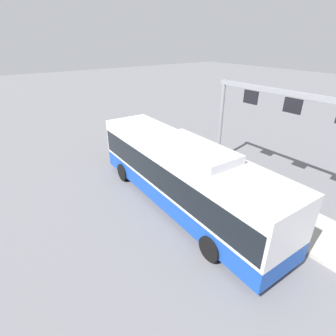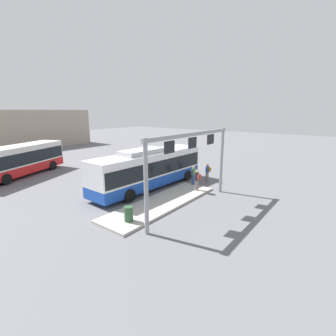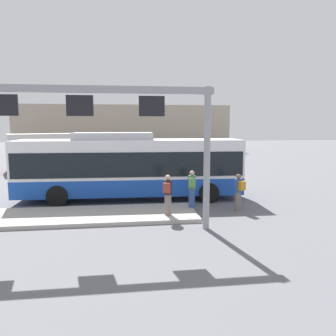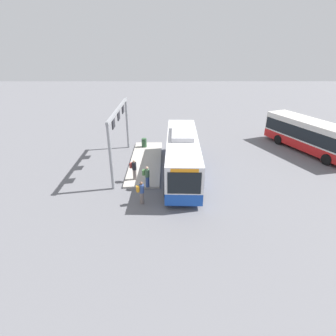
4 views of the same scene
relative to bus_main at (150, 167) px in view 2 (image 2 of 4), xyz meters
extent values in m
plane|color=slate|center=(0.01, 0.00, -1.81)|extent=(120.00, 120.00, 0.00)
cube|color=#B2ADA3|center=(-2.30, -3.22, -1.73)|extent=(10.00, 2.80, 0.16)
cube|color=#1947AD|center=(0.01, 0.00, -1.04)|extent=(11.39, 2.83, 0.85)
cube|color=silver|center=(0.01, 0.00, 0.34)|extent=(11.39, 2.83, 1.90)
cube|color=black|center=(0.01, 0.00, 0.14)|extent=(11.16, 2.86, 1.20)
cube|color=black|center=(5.69, -0.17, 0.24)|extent=(0.10, 2.13, 1.50)
cube|color=#B7B7BC|center=(-0.84, 0.02, 1.47)|extent=(4.01, 1.87, 0.36)
cube|color=orange|center=(5.62, -0.16, 1.09)|extent=(0.17, 1.75, 0.28)
cylinder|color=black|center=(3.90, 1.09, -1.31)|extent=(1.01, 0.33, 1.00)
cylinder|color=black|center=(3.83, -1.31, -1.31)|extent=(1.01, 0.33, 1.00)
cylinder|color=black|center=(-3.42, 1.30, -1.31)|extent=(1.01, 0.33, 1.00)
cylinder|color=black|center=(-3.49, -1.10, -1.31)|extent=(1.01, 0.33, 1.00)
cube|color=red|center=(-5.12, 13.02, -1.04)|extent=(10.16, 6.16, 0.85)
cube|color=silver|center=(-5.12, 13.02, 0.34)|extent=(10.16, 6.16, 1.90)
cube|color=black|center=(-5.12, 13.02, 0.14)|extent=(9.99, 6.12, 1.20)
cylinder|color=black|center=(-2.65, 15.36, -1.31)|extent=(1.04, 0.66, 1.00)
cylinder|color=black|center=(-1.72, 13.14, -1.31)|extent=(1.04, 0.66, 1.00)
cylinder|color=black|center=(-7.22, 10.84, -1.31)|extent=(1.04, 0.66, 1.00)
cylinder|color=#334C8C|center=(2.68, -2.72, -1.23)|extent=(0.32, 0.32, 0.85)
cylinder|color=#476B4C|center=(2.68, -2.72, -0.50)|extent=(0.39, 0.39, 0.60)
sphere|color=tan|center=(2.68, -2.72, -0.09)|extent=(0.22, 0.22, 0.22)
cube|color=#4C8447|center=(2.64, -2.98, -0.47)|extent=(0.30, 0.22, 0.40)
cylinder|color=slate|center=(4.75, -2.97, -1.39)|extent=(0.36, 0.36, 0.85)
cylinder|color=#334C8C|center=(4.75, -2.97, -0.66)|extent=(0.44, 0.44, 0.60)
sphere|color=brown|center=(4.75, -2.97, -0.25)|extent=(0.22, 0.22, 0.22)
cube|color=#BF7F1E|center=(4.84, -3.22, -0.63)|extent=(0.32, 0.26, 0.40)
cylinder|color=slate|center=(1.45, -3.82, -1.23)|extent=(0.35, 0.35, 0.85)
cylinder|color=black|center=(1.45, -3.82, -0.50)|extent=(0.43, 0.43, 0.60)
sphere|color=tan|center=(1.45, -3.82, -0.09)|extent=(0.22, 0.22, 0.22)
cube|color=maroon|center=(1.37, -4.06, -0.47)|extent=(0.32, 0.26, 0.40)
cylinder|color=gray|center=(-6.22, -5.31, 0.79)|extent=(0.24, 0.24, 5.20)
cylinder|color=gray|center=(2.69, -5.31, 0.79)|extent=(0.24, 0.24, 5.20)
cube|color=gray|center=(-1.77, -5.31, 3.24)|extent=(9.30, 0.20, 0.24)
cube|color=black|center=(-4.21, -5.31, 2.69)|extent=(0.90, 0.08, 0.70)
cube|color=black|center=(-1.77, -5.31, 2.69)|extent=(0.90, 0.08, 0.70)
cube|color=black|center=(0.68, -5.31, 2.69)|extent=(0.90, 0.08, 0.70)
cylinder|color=#2D5133|center=(-5.96, -3.63, -1.20)|extent=(0.52, 0.52, 0.90)
camera|label=1|loc=(-8.37, 6.83, 5.63)|focal=28.01mm
camera|label=2|loc=(-15.14, -13.59, 4.70)|focal=26.18mm
camera|label=3|loc=(-0.29, -16.90, 2.05)|focal=35.09mm
camera|label=4|loc=(20.66, -1.23, 8.25)|focal=28.95mm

